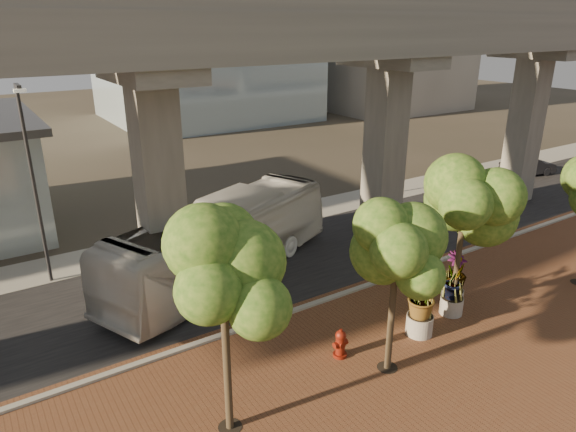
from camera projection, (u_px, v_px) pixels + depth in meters
ground at (311, 279)px, 23.50m from camera, size 160.00×160.00×0.00m
brick_plaza at (448, 372)px, 17.21m from camera, size 70.00×13.00×0.06m
asphalt_road at (287, 263)px, 25.06m from camera, size 90.00×8.00×0.04m
curb_strip at (338, 296)px, 21.90m from camera, size 70.00×0.25×0.16m
far_sidewalk at (235, 227)px, 29.38m from camera, size 90.00×3.00×0.06m
transit_viaduct at (287, 113)px, 22.49m from camera, size 72.00×5.60×12.40m
midrise_block at (390, 15)px, 66.85m from camera, size 18.00×16.00×24.00m
transit_bus at (224, 241)px, 23.16m from camera, size 12.94×7.84×3.57m
parked_car at (528, 166)px, 39.20m from camera, size 4.56×2.49×1.42m
fire_hydrant at (340, 343)px, 17.82m from camera, size 0.54×0.49×1.09m
planter_front at (422, 299)px, 18.78m from camera, size 2.21×2.21×2.43m
planter_right at (455, 274)px, 20.79m from camera, size 2.18×2.18×2.33m
planter_left at (454, 283)px, 20.18m from camera, size 2.01×2.01×2.21m
street_tree_far_west at (223, 281)px, 13.16m from camera, size 3.86×3.86×6.54m
street_tree_near_west at (397, 251)px, 15.85m from camera, size 3.60×3.60×6.02m
street_tree_near_east at (465, 203)px, 19.04m from camera, size 3.93×3.93×6.50m
streetlamp_west at (32, 174)px, 21.41m from camera, size 0.43×1.27×8.76m
streetlamp_east at (373, 134)px, 32.75m from camera, size 0.37×1.08×7.48m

